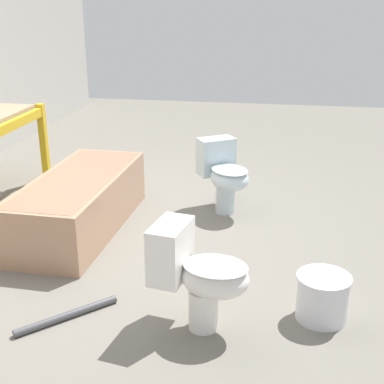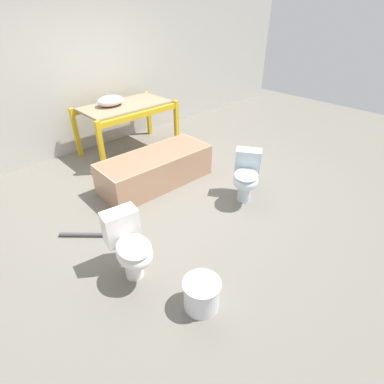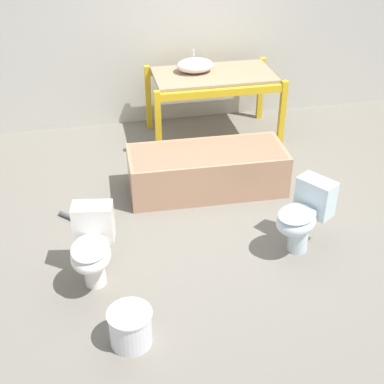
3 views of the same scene
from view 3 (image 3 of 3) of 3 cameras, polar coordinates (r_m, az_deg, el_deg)
ground_plane at (r=5.71m, az=1.98°, el=-1.15°), size 12.00×12.00×0.00m
warehouse_wall_rear at (r=7.10m, az=-2.19°, el=19.82°), size 10.80×0.08×3.20m
shelving_rack at (r=6.79m, az=2.31°, el=11.55°), size 1.61×0.93×0.86m
sink_basin at (r=6.76m, az=0.33°, el=13.36°), size 0.46×0.35×0.25m
bathtub_main at (r=5.80m, az=1.62°, el=2.61°), size 1.70×0.72×0.48m
toilet_near at (r=4.97m, az=11.77°, el=-2.37°), size 0.67×0.61×0.67m
toilet_far at (r=4.58m, az=-10.60°, el=-5.66°), size 0.43×0.63×0.67m
bucket_white at (r=4.16m, az=-6.58°, el=-14.08°), size 0.34×0.34×0.30m
loose_pipe at (r=5.46m, az=-11.32°, el=-3.33°), size 0.53×0.52×0.05m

